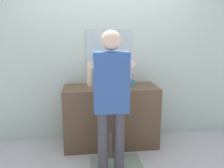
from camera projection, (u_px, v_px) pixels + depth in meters
ground_plane at (113, 154)px, 3.27m from camera, size 14.00×14.00×0.00m
back_wall at (108, 51)px, 3.58m from camera, size 4.40×0.10×2.70m
vanity_cabinet at (111, 116)px, 3.46m from camera, size 1.33×0.54×0.87m
sink_basin at (111, 83)px, 3.34m from camera, size 0.35×0.35×0.11m
faucet at (109, 79)px, 3.54m from camera, size 0.18×0.14×0.18m
toothbrush_cup at (133, 82)px, 3.43m from camera, size 0.07×0.07×0.21m
bath_mat at (116, 163)px, 3.02m from camera, size 0.64×0.40×0.02m
child_toddler at (114, 122)px, 3.06m from camera, size 0.26×0.26×0.85m
adult_parent at (111, 91)px, 2.64m from camera, size 0.51×0.54×1.65m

